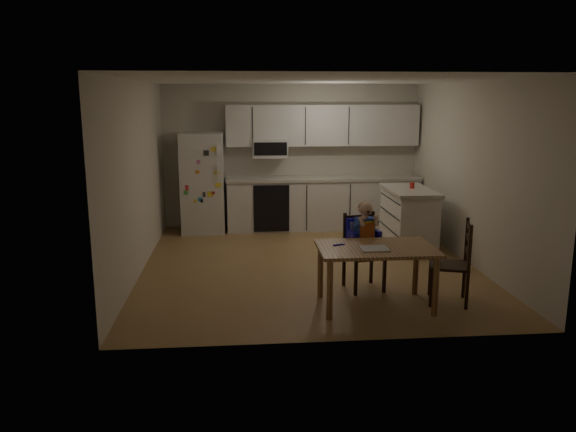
# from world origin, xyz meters

# --- Properties ---
(room) EXTENTS (4.52, 5.01, 2.51)m
(room) POSITION_xyz_m (0.00, 0.48, 1.25)
(room) COLOR #9B7146
(room) RESTS_ON ground
(refrigerator) EXTENTS (0.72, 0.70, 1.70)m
(refrigerator) POSITION_xyz_m (-1.55, 2.15, 0.85)
(refrigerator) COLOR silver
(refrigerator) RESTS_ON ground
(kitchen_run) EXTENTS (3.37, 0.62, 2.15)m
(kitchen_run) POSITION_xyz_m (0.50, 2.24, 0.88)
(kitchen_run) COLOR silver
(kitchen_run) RESTS_ON ground
(kitchen_island) EXTENTS (0.65, 1.24, 0.92)m
(kitchen_island) POSITION_xyz_m (1.65, 0.81, 0.46)
(kitchen_island) COLOR silver
(kitchen_island) RESTS_ON ground
(red_cup) EXTENTS (0.07, 0.07, 0.09)m
(red_cup) POSITION_xyz_m (1.70, 0.83, 0.96)
(red_cup) COLOR red
(red_cup) RESTS_ON kitchen_island
(dining_table) EXTENTS (1.28, 0.82, 0.68)m
(dining_table) POSITION_xyz_m (0.55, -1.62, 0.59)
(dining_table) COLOR brown
(dining_table) RESTS_ON ground
(napkin) EXTENTS (0.30, 0.26, 0.01)m
(napkin) POSITION_xyz_m (0.50, -1.71, 0.69)
(napkin) COLOR #B4B4B9
(napkin) RESTS_ON dining_table
(toddler_spoon) EXTENTS (0.12, 0.06, 0.02)m
(toddler_spoon) POSITION_xyz_m (0.14, -1.53, 0.69)
(toddler_spoon) COLOR #1C14D0
(toddler_spoon) RESTS_ON dining_table
(chair_booster) EXTENTS (0.48, 0.48, 1.08)m
(chair_booster) POSITION_xyz_m (0.54, -1.01, 0.65)
(chair_booster) COLOR black
(chair_booster) RESTS_ON ground
(chair_side) EXTENTS (0.53, 0.53, 0.95)m
(chair_side) POSITION_xyz_m (1.49, -1.60, 0.54)
(chair_side) COLOR black
(chair_side) RESTS_ON ground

